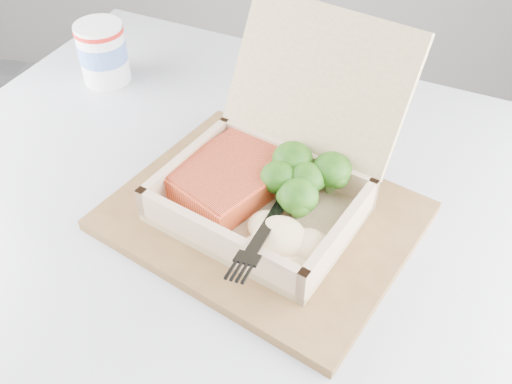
% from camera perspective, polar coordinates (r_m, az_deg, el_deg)
% --- Properties ---
extents(cafe_table, '(1.02, 1.02, 0.74)m').
position_cam_1_polar(cafe_table, '(0.78, -4.31, -13.84)').
color(cafe_table, black).
rests_on(cafe_table, floor).
extents(serving_tray, '(0.39, 0.36, 0.01)m').
position_cam_1_polar(serving_tray, '(0.64, 0.67, -2.42)').
color(serving_tray, brown).
rests_on(serving_tray, cafe_table).
extents(takeout_container, '(0.29, 0.30, 0.18)m').
position_cam_1_polar(takeout_container, '(0.63, 2.31, 2.90)').
color(takeout_container, tan).
rests_on(takeout_container, serving_tray).
extents(salmon_fillet, '(0.16, 0.17, 0.03)m').
position_cam_1_polar(salmon_fillet, '(0.64, -2.41, 1.70)').
color(salmon_fillet, '#FF5231').
rests_on(salmon_fillet, takeout_container).
extents(broccoli_pile, '(0.11, 0.11, 0.04)m').
position_cam_1_polar(broccoli_pile, '(0.63, 5.03, 0.80)').
color(broccoli_pile, '#367219').
rests_on(broccoli_pile, takeout_container).
extents(mashed_potatoes, '(0.09, 0.08, 0.03)m').
position_cam_1_polar(mashed_potatoes, '(0.57, 2.31, -4.60)').
color(mashed_potatoes, beige).
rests_on(mashed_potatoes, takeout_container).
extents(plastic_fork, '(0.04, 0.16, 0.03)m').
position_cam_1_polar(plastic_fork, '(0.58, 1.85, -1.91)').
color(plastic_fork, black).
rests_on(plastic_fork, mashed_potatoes).
extents(paper_cup, '(0.07, 0.07, 0.09)m').
position_cam_1_polar(paper_cup, '(0.88, -15.09, 13.45)').
color(paper_cup, white).
rests_on(paper_cup, cafe_table).
extents(receipt, '(0.10, 0.15, 0.00)m').
position_cam_1_polar(receipt, '(0.75, 9.19, 4.34)').
color(receipt, white).
rests_on(receipt, cafe_table).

